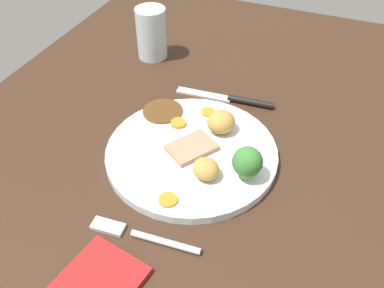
% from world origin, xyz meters
% --- Properties ---
extents(dining_table, '(1.20, 0.84, 0.04)m').
position_xyz_m(dining_table, '(0.00, 0.00, 0.02)').
color(dining_table, '#382316').
rests_on(dining_table, ground).
extents(dinner_plate, '(0.27, 0.27, 0.01)m').
position_xyz_m(dinner_plate, '(0.00, -0.01, 0.04)').
color(dinner_plate, white).
rests_on(dinner_plate, dining_table).
extents(gravy_pool, '(0.07, 0.07, 0.00)m').
position_xyz_m(gravy_pool, '(0.07, 0.08, 0.05)').
color(gravy_pool, '#563819').
rests_on(gravy_pool, dinner_plate).
extents(meat_slice_main, '(0.09, 0.08, 0.01)m').
position_xyz_m(meat_slice_main, '(0.00, -0.01, 0.05)').
color(meat_slice_main, tan).
rests_on(meat_slice_main, dinner_plate).
extents(roast_potato_left, '(0.06, 0.06, 0.03)m').
position_xyz_m(roast_potato_left, '(-0.04, -0.05, 0.06)').
color(roast_potato_left, '#BC8C42').
rests_on(roast_potato_left, dinner_plate).
extents(roast_potato_right, '(0.06, 0.06, 0.04)m').
position_xyz_m(roast_potato_right, '(0.06, -0.04, 0.07)').
color(roast_potato_right, '#BC8C42').
rests_on(roast_potato_right, dinner_plate).
extents(carrot_coin_front, '(0.03, 0.03, 0.00)m').
position_xyz_m(carrot_coin_front, '(-0.11, -0.02, 0.05)').
color(carrot_coin_front, orange).
rests_on(carrot_coin_front, dinner_plate).
extents(carrot_coin_back, '(0.03, 0.03, 0.01)m').
position_xyz_m(carrot_coin_back, '(0.05, 0.04, 0.05)').
color(carrot_coin_back, orange).
rests_on(carrot_coin_back, dinner_plate).
extents(carrot_coin_side, '(0.02, 0.02, 0.00)m').
position_xyz_m(carrot_coin_side, '(0.10, 0.00, 0.05)').
color(carrot_coin_side, orange).
rests_on(carrot_coin_side, dinner_plate).
extents(broccoli_floret, '(0.04, 0.04, 0.05)m').
position_xyz_m(broccoli_floret, '(-0.02, -0.10, 0.08)').
color(broccoli_floret, '#8CB766').
rests_on(broccoli_floret, dinner_plate).
extents(fork, '(0.03, 0.15, 0.01)m').
position_xyz_m(fork, '(-0.17, -0.01, 0.04)').
color(fork, silver).
rests_on(fork, dining_table).
extents(knife, '(0.03, 0.19, 0.01)m').
position_xyz_m(knife, '(0.16, -0.02, 0.04)').
color(knife, black).
rests_on(knife, dining_table).
extents(water_glass, '(0.06, 0.06, 0.11)m').
position_xyz_m(water_glass, '(0.26, 0.19, 0.09)').
color(water_glass, silver).
rests_on(water_glass, dining_table).
extents(folded_napkin, '(0.12, 0.11, 0.01)m').
position_xyz_m(folded_napkin, '(-0.25, 0.01, 0.04)').
color(folded_napkin, red).
rests_on(folded_napkin, dining_table).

